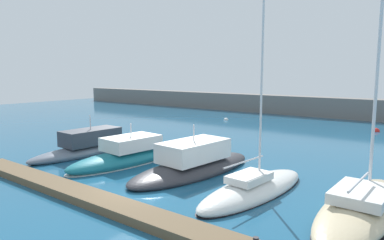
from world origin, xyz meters
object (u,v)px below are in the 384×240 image
at_px(sailboat_sand_fifth, 362,206).
at_px(mooring_buoy_white, 226,120).
at_px(motorboat_charcoal_third, 194,164).
at_px(mooring_buoy_red, 376,132).
at_px(motorboat_slate_nearest, 89,146).
at_px(motorboat_teal_second, 127,155).
at_px(sailboat_white_fourth, 254,188).

relative_size(sailboat_sand_fifth, mooring_buoy_white, 30.37).
bearing_deg(motorboat_charcoal_third, mooring_buoy_red, -9.08).
relative_size(mooring_buoy_red, mooring_buoy_white, 1.27).
bearing_deg(motorboat_slate_nearest, sailboat_sand_fifth, -87.89).
xyz_separation_m(motorboat_slate_nearest, motorboat_teal_second, (4.52, -0.08, -0.10)).
xyz_separation_m(motorboat_slate_nearest, mooring_buoy_red, (15.98, 25.47, -0.62)).
bearing_deg(mooring_buoy_red, motorboat_slate_nearest, -122.10).
height_order(mooring_buoy_red, mooring_buoy_white, mooring_buoy_red).
bearing_deg(motorboat_slate_nearest, motorboat_charcoal_third, -82.54).
height_order(motorboat_slate_nearest, motorboat_teal_second, motorboat_slate_nearest).
xyz_separation_m(motorboat_teal_second, sailboat_white_fourth, (10.19, -0.31, -0.25)).
bearing_deg(sailboat_white_fourth, motorboat_charcoal_third, 80.49).
bearing_deg(sailboat_sand_fifth, motorboat_teal_second, 91.23).
bearing_deg(motorboat_teal_second, sailboat_sand_fifth, -84.67).
distance_m(sailboat_white_fourth, mooring_buoy_red, 25.90).
bearing_deg(motorboat_slate_nearest, mooring_buoy_white, 6.66).
bearing_deg(motorboat_teal_second, mooring_buoy_white, 20.19).
bearing_deg(motorboat_slate_nearest, motorboat_teal_second, -89.02).
distance_m(motorboat_teal_second, mooring_buoy_red, 28.01).
distance_m(motorboat_charcoal_third, sailboat_white_fourth, 5.17).
relative_size(motorboat_teal_second, sailboat_sand_fifth, 0.51).
relative_size(sailboat_sand_fifth, mooring_buoy_red, 23.99).
xyz_separation_m(motorboat_slate_nearest, motorboat_charcoal_third, (9.71, 0.93, -0.09)).
distance_m(motorboat_teal_second, motorboat_charcoal_third, 5.29).
bearing_deg(sailboat_white_fourth, mooring_buoy_red, 2.45).
distance_m(motorboat_slate_nearest, mooring_buoy_white, 23.49).
bearing_deg(motorboat_charcoal_third, motorboat_teal_second, 106.21).
xyz_separation_m(motorboat_charcoal_third, sailboat_white_fourth, (5.00, -1.32, -0.25)).
xyz_separation_m(motorboat_slate_nearest, sailboat_white_fourth, (14.71, -0.39, -0.35)).
distance_m(motorboat_slate_nearest, motorboat_charcoal_third, 9.76).
distance_m(motorboat_slate_nearest, sailboat_white_fourth, 14.72).
bearing_deg(sailboat_sand_fifth, mooring_buoy_red, 9.51).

